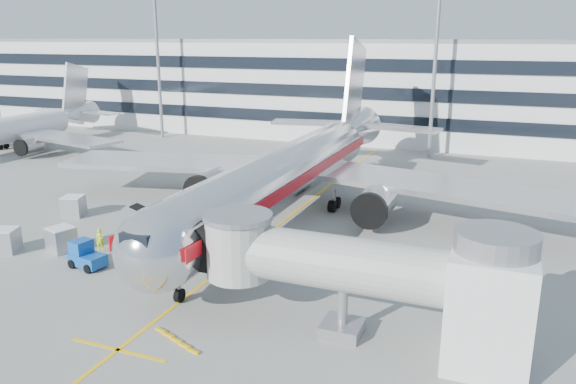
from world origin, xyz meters
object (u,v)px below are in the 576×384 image
at_px(cargo_container_front, 6,240).
at_px(ramp_worker, 100,240).
at_px(belt_loader, 152,225).
at_px(main_jet, 294,169).
at_px(baggage_tug, 86,256).
at_px(cargo_container_right, 73,206).
at_px(cargo_container_left, 61,239).

xyz_separation_m(cargo_container_front, ramp_worker, (6.62, 2.80, -0.02)).
distance_m(belt_loader, ramp_worker, 5.25).
relative_size(main_jet, ramp_worker, 28.02).
distance_m(main_jet, baggage_tug, 20.03).
relative_size(baggage_tug, cargo_container_right, 1.27).
relative_size(main_jet, baggage_tug, 18.15).
relative_size(cargo_container_right, ramp_worker, 1.22).
bearing_deg(main_jet, cargo_container_front, -134.16).
relative_size(baggage_tug, cargo_container_left, 1.26).
distance_m(main_jet, cargo_container_front, 24.50).
bearing_deg(cargo_container_right, main_jet, 24.50).
bearing_deg(belt_loader, main_jet, 45.85).
bearing_deg(belt_loader, ramp_worker, -101.95).
bearing_deg(cargo_container_front, baggage_tug, -0.32).
distance_m(main_jet, ramp_worker, 18.18).
bearing_deg(cargo_container_front, belt_loader, 45.84).
distance_m(belt_loader, cargo_container_front, 11.06).
relative_size(cargo_container_front, ramp_worker, 1.22).
bearing_deg(cargo_container_front, main_jet, 45.84).
bearing_deg(ramp_worker, main_jet, 33.70).
bearing_deg(main_jet, ramp_worker, -125.17).
xyz_separation_m(belt_loader, cargo_container_left, (-3.90, -6.17, 0.31)).
xyz_separation_m(cargo_container_right, ramp_worker, (8.18, -6.19, -0.04)).
height_order(main_jet, cargo_container_right, main_jet).
bearing_deg(baggage_tug, cargo_container_right, 135.67).
height_order(cargo_container_right, cargo_container_front, cargo_container_right).
distance_m(belt_loader, cargo_container_left, 7.31).
height_order(belt_loader, baggage_tug, belt_loader).
bearing_deg(main_jet, cargo_container_left, -129.95).
distance_m(main_jet, cargo_container_left, 20.69).
distance_m(belt_loader, baggage_tug, 7.98).
relative_size(cargo_container_left, cargo_container_right, 1.01).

